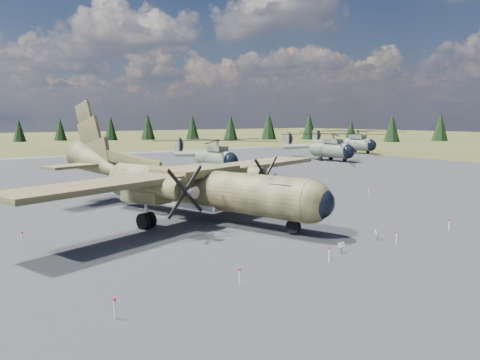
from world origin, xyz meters
TOP-DOWN VIEW (x-y plane):
  - ground at (0.00, 0.00)m, footprint 500.00×500.00m
  - apron at (0.00, 10.00)m, footprint 120.00×120.00m
  - transport_plane at (-4.14, 1.47)m, footprint 30.01×26.78m
  - helicopter_near at (15.29, 26.55)m, footprint 18.93×22.09m
  - helicopter_mid at (41.70, 28.32)m, footprint 20.41×23.75m
  - helicopter_far at (60.51, 38.19)m, footprint 21.36×24.32m
  - info_placard_left at (-2.13, -12.73)m, footprint 0.43×0.19m
  - info_placard_right at (1.93, -12.14)m, footprint 0.50×0.27m
  - barrier_fence at (-0.46, -0.08)m, footprint 33.12×29.62m
  - treeline at (-1.12, -2.27)m, footprint 278.14×284.29m

SIDE VIEW (x-z plane):
  - ground at x=0.00m, z-range 0.00..0.00m
  - apron at x=0.00m, z-range -0.02..0.02m
  - info_placard_left at x=-2.13m, z-range 0.11..0.79m
  - info_placard_right at x=1.93m, z-range 0.12..0.88m
  - barrier_fence at x=-0.46m, z-range 0.08..0.93m
  - transport_plane at x=-4.14m, z-range -2.13..7.89m
  - helicopter_near at x=15.29m, z-range 0.99..5.70m
  - helicopter_mid at x=41.70m, z-range 1.06..6.11m
  - helicopter_far at x=60.51m, z-range 1.07..6.16m
  - treeline at x=-1.12m, z-range -0.79..10.12m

